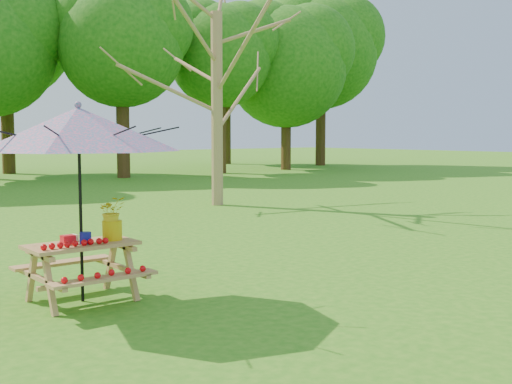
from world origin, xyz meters
TOP-DOWN VIEW (x-y plane):
  - ground at (0.00, 0.00)m, footprint 120.00×120.00m
  - picnic_table at (-0.32, 2.25)m, footprint 1.20×1.32m
  - patio_umbrella at (-0.32, 2.26)m, footprint 2.45×2.45m
  - produce_bins at (-0.36, 2.29)m, footprint 0.30×0.41m
  - tomatoes_row at (-0.47, 2.08)m, footprint 0.77×0.13m
  - flower_bucket at (0.05, 2.23)m, footprint 0.34×0.30m

SIDE VIEW (x-z plane):
  - ground at x=0.00m, z-range 0.00..0.00m
  - picnic_table at x=-0.32m, z-range -0.01..0.66m
  - tomatoes_row at x=-0.47m, z-range 0.67..0.74m
  - produce_bins at x=-0.36m, z-range 0.66..0.79m
  - flower_bucket at x=0.05m, z-range 0.69..1.19m
  - patio_umbrella at x=-0.32m, z-range 0.82..3.08m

